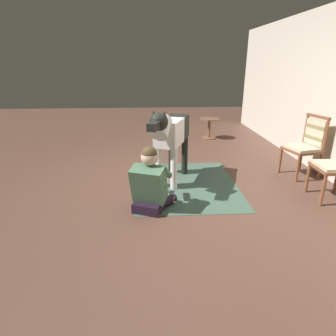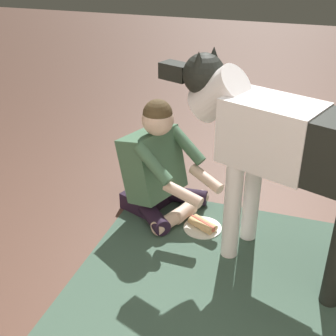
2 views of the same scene
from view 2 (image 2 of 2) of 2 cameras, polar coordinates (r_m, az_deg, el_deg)
ground_plane at (r=2.81m, az=10.93°, el=-11.21°), size 15.99×15.99×0.00m
area_rug at (r=2.64m, az=9.96°, el=-13.97°), size 1.90×1.49×0.01m
person_sitting_on_floor at (r=3.03m, az=-1.20°, el=0.05°), size 0.73×0.61×0.81m
large_dog at (r=2.43m, az=14.08°, el=3.15°), size 1.44×0.67×1.18m
hot_dog_on_plate at (r=2.99m, az=4.43°, el=-7.32°), size 0.25×0.25×0.06m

